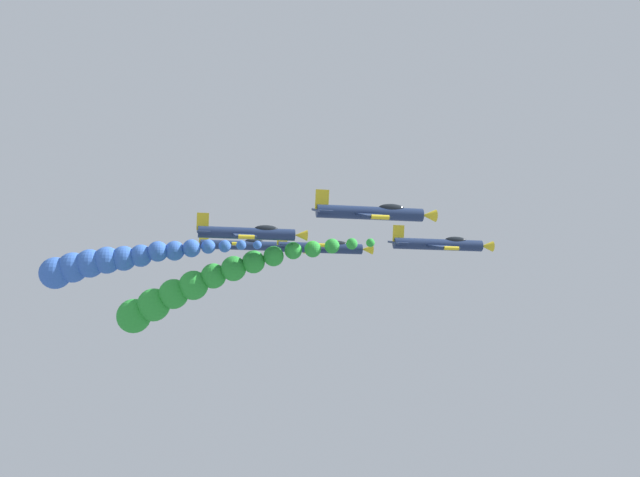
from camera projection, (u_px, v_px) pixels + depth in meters
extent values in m
cylinder|color=navy|center=(438.00, 245.00, 68.70)|extent=(1.31, 9.00, 1.31)
cone|color=yellow|center=(487.00, 246.00, 69.63)|extent=(1.25, 1.20, 1.25)
cube|color=navy|center=(434.00, 245.00, 68.63)|extent=(9.01, 1.90, 2.20)
cylinder|color=yellow|center=(419.00, 243.00, 73.14)|extent=(0.43, 1.40, 0.43)
cylinder|color=yellow|center=(451.00, 248.00, 64.11)|extent=(0.43, 1.40, 0.43)
cube|color=navy|center=(399.00, 243.00, 67.96)|extent=(3.75, 1.20, 1.01)
cube|color=yellow|center=(398.00, 233.00, 67.91)|extent=(0.49, 1.10, 1.59)
ellipsoid|color=black|center=(456.00, 240.00, 69.01)|extent=(0.93, 2.20, 0.86)
sphere|color=green|center=(370.00, 243.00, 67.48)|extent=(0.84, 0.84, 0.84)
sphere|color=green|center=(352.00, 244.00, 67.08)|extent=(1.10, 1.10, 1.10)
sphere|color=green|center=(332.00, 246.00, 67.12)|extent=(1.45, 1.45, 1.45)
sphere|color=green|center=(313.00, 249.00, 66.89)|extent=(1.60, 1.60, 1.60)
sphere|color=green|center=(293.00, 251.00, 66.75)|extent=(1.67, 1.67, 1.67)
sphere|color=green|center=(274.00, 256.00, 66.56)|extent=(1.95, 1.95, 1.95)
sphere|color=green|center=(254.00, 262.00, 66.62)|extent=(2.19, 2.19, 2.19)
sphere|color=green|center=(234.00, 269.00, 66.63)|extent=(2.41, 2.41, 2.41)
sphere|color=green|center=(213.00, 276.00, 66.88)|extent=(2.43, 2.43, 2.43)
sphere|color=green|center=(193.00, 285.00, 66.85)|extent=(2.82, 2.82, 2.82)
sphere|color=green|center=(173.00, 294.00, 67.02)|extent=(2.88, 2.88, 2.88)
sphere|color=green|center=(154.00, 305.00, 67.23)|extent=(3.18, 3.18, 3.18)
sphere|color=green|center=(134.00, 316.00, 67.50)|extent=(3.31, 3.31, 3.31)
cylinder|color=navy|center=(320.00, 248.00, 74.11)|extent=(1.19, 9.00, 1.19)
cone|color=yellow|center=(367.00, 249.00, 75.05)|extent=(1.13, 1.20, 1.13)
cube|color=navy|center=(317.00, 249.00, 74.03)|extent=(9.18, 1.90, 0.95)
cylinder|color=yellow|center=(309.00, 252.00, 78.53)|extent=(0.39, 1.40, 0.39)
cylinder|color=yellow|center=(325.00, 245.00, 69.53)|extent=(0.39, 1.40, 0.39)
cube|color=navy|center=(283.00, 246.00, 73.38)|extent=(3.80, 1.20, 0.50)
cube|color=yellow|center=(282.00, 238.00, 73.45)|extent=(0.27, 1.10, 1.61)
ellipsoid|color=black|center=(337.00, 244.00, 74.49)|extent=(0.86, 2.20, 0.76)
sphere|color=blue|center=(257.00, 245.00, 73.00)|extent=(0.91, 0.91, 0.91)
sphere|color=blue|center=(241.00, 245.00, 72.54)|extent=(1.03, 1.03, 1.03)
sphere|color=blue|center=(225.00, 246.00, 72.26)|extent=(1.30, 1.30, 1.30)
sphere|color=blue|center=(208.00, 247.00, 72.01)|extent=(1.48, 1.48, 1.48)
sphere|color=blue|center=(191.00, 248.00, 71.76)|extent=(1.85, 1.85, 1.85)
sphere|color=blue|center=(175.00, 251.00, 71.77)|extent=(2.04, 2.04, 2.04)
sphere|color=blue|center=(158.00, 251.00, 71.45)|extent=(2.11, 2.11, 2.11)
sphere|color=blue|center=(141.00, 256.00, 71.45)|extent=(2.29, 2.29, 2.29)
sphere|color=blue|center=(124.00, 258.00, 71.34)|extent=(2.55, 2.55, 2.55)
sphere|color=blue|center=(107.00, 260.00, 71.18)|extent=(2.76, 2.76, 2.76)
sphere|color=blue|center=(90.00, 263.00, 71.09)|extent=(2.90, 2.90, 2.90)
sphere|color=blue|center=(73.00, 268.00, 71.08)|extent=(3.09, 3.09, 3.09)
sphere|color=blue|center=(55.00, 273.00, 70.98)|extent=(3.25, 3.25, 3.25)
cylinder|color=navy|center=(370.00, 213.00, 57.89)|extent=(1.35, 9.00, 1.35)
cone|color=yellow|center=(429.00, 216.00, 58.83)|extent=(1.28, 1.20, 1.28)
cube|color=navy|center=(365.00, 214.00, 57.82)|extent=(8.94, 1.90, 2.54)
cylinder|color=yellow|center=(353.00, 212.00, 62.33)|extent=(0.44, 1.40, 0.44)
cylinder|color=yellow|center=(380.00, 217.00, 53.32)|extent=(0.44, 1.40, 0.44)
cube|color=navy|center=(323.00, 211.00, 57.15)|extent=(3.72, 1.20, 1.15)
cube|color=yellow|center=(322.00, 199.00, 57.06)|extent=(0.55, 1.10, 1.58)
ellipsoid|color=black|center=(391.00, 208.00, 58.18)|extent=(0.95, 2.20, 0.88)
cylinder|color=navy|center=(247.00, 233.00, 65.28)|extent=(1.32, 9.00, 1.32)
cone|color=yellow|center=(301.00, 235.00, 66.21)|extent=(1.26, 1.20, 1.26)
cube|color=navy|center=(243.00, 234.00, 65.21)|extent=(9.00, 1.90, 2.28)
cylinder|color=yellow|center=(239.00, 232.00, 69.73)|extent=(0.43, 1.40, 0.43)
cylinder|color=yellow|center=(246.00, 237.00, 60.69)|extent=(0.43, 1.40, 0.43)
cube|color=navy|center=(203.00, 231.00, 64.54)|extent=(3.74, 1.20, 1.04)
cube|color=yellow|center=(203.00, 221.00, 64.48)|extent=(0.50, 1.10, 1.59)
ellipsoid|color=black|center=(266.00, 229.00, 65.59)|extent=(0.94, 2.20, 0.86)
cylinder|color=navy|center=(239.00, 245.00, 82.75)|extent=(1.22, 9.00, 1.22)
cone|color=yellow|center=(282.00, 247.00, 83.69)|extent=(1.15, 1.20, 1.15)
cube|color=navy|center=(235.00, 246.00, 82.67)|extent=(9.16, 1.90, 1.20)
cylinder|color=yellow|center=(233.00, 248.00, 87.18)|extent=(0.40, 1.40, 0.40)
cylinder|color=yellow|center=(238.00, 244.00, 78.16)|extent=(0.40, 1.40, 0.40)
cube|color=navy|center=(205.00, 244.00, 82.02)|extent=(3.80, 1.20, 0.60)
cube|color=yellow|center=(204.00, 236.00, 82.07)|extent=(0.32, 1.10, 1.61)
ellipsoid|color=black|center=(254.00, 242.00, 83.12)|extent=(0.87, 2.20, 0.78)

